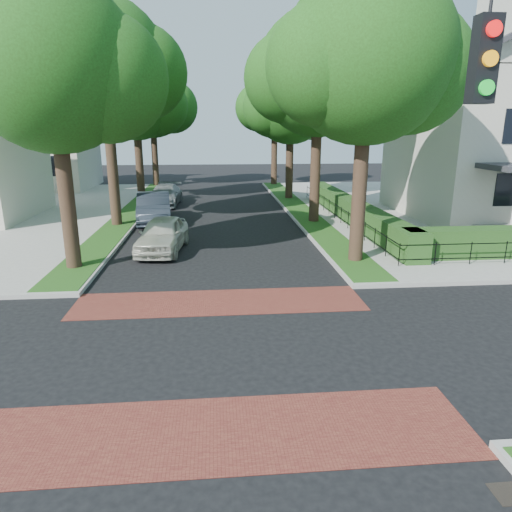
{
  "coord_description": "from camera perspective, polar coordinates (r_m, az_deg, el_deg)",
  "views": [
    {
      "loc": [
        -0.05,
        -10.23,
        5.26
      ],
      "look_at": [
        1.11,
        2.76,
        1.6
      ],
      "focal_mm": 32.0,
      "sensor_mm": 36.0,
      "label": 1
    }
  ],
  "objects": [
    {
      "name": "ground",
      "position": [
        11.51,
        -4.36,
        -11.59
      ],
      "size": [
        120.0,
        120.0,
        0.0
      ],
      "primitive_type": "plane",
      "color": "black",
      "rests_on": "ground"
    },
    {
      "name": "sidewalk_ne",
      "position": [
        35.55,
        28.5,
        5.4
      ],
      "size": [
        30.0,
        30.0,
        0.15
      ],
      "primitive_type": "cube",
      "color": "gray",
      "rests_on": "ground"
    },
    {
      "name": "crosswalk_far",
      "position": [
        14.42,
        -4.56,
        -5.75
      ],
      "size": [
        9.0,
        2.2,
        0.01
      ],
      "primitive_type": "cube",
      "color": "maroon",
      "rests_on": "ground"
    },
    {
      "name": "crosswalk_near",
      "position": [
        8.78,
        -4.02,
        -21.15
      ],
      "size": [
        9.0,
        2.2,
        0.01
      ],
      "primitive_type": "cube",
      "color": "maroon",
      "rests_on": "ground"
    },
    {
      "name": "grass_strip_ne",
      "position": [
        30.27,
        5.4,
        5.91
      ],
      "size": [
        1.6,
        29.8,
        0.02
      ],
      "primitive_type": "cube",
      "color": "#1C4714",
      "rests_on": "sidewalk_ne"
    },
    {
      "name": "grass_strip_nw",
      "position": [
        30.25,
        -15.26,
        5.42
      ],
      "size": [
        1.6,
        29.8,
        0.02
      ],
      "primitive_type": "cube",
      "color": "#1C4714",
      "rests_on": "sidewalk_nw"
    },
    {
      "name": "tree_right_near",
      "position": [
        18.51,
        13.83,
        22.6
      ],
      "size": [
        7.75,
        6.67,
        10.66
      ],
      "color": "black",
      "rests_on": "sidewalk_ne"
    },
    {
      "name": "tree_right_mid",
      "position": [
        26.24,
        7.96,
        21.51
      ],
      "size": [
        8.25,
        7.09,
        11.22
      ],
      "color": "black",
      "rests_on": "sidewalk_ne"
    },
    {
      "name": "tree_right_far",
      "position": [
        34.95,
        4.45,
        18.34
      ],
      "size": [
        7.25,
        6.23,
        9.74
      ],
      "color": "black",
      "rests_on": "sidewalk_ne"
    },
    {
      "name": "tree_right_back",
      "position": [
        43.87,
        2.45,
        18.29
      ],
      "size": [
        7.5,
        6.45,
        10.2
      ],
      "color": "black",
      "rests_on": "sidewalk_ne"
    },
    {
      "name": "tree_left_near",
      "position": [
        18.37,
        -23.58,
        20.73
      ],
      "size": [
        7.5,
        6.45,
        10.2
      ],
      "color": "black",
      "rests_on": "sidewalk_nw"
    },
    {
      "name": "tree_left_mid",
      "position": [
        26.21,
        -18.13,
        21.72
      ],
      "size": [
        8.0,
        6.88,
        11.48
      ],
      "color": "black",
      "rests_on": "sidewalk_nw"
    },
    {
      "name": "tree_left_far",
      "position": [
        34.91,
        -14.65,
        18.26
      ],
      "size": [
        7.0,
        6.02,
        9.86
      ],
      "color": "black",
      "rests_on": "sidewalk_nw"
    },
    {
      "name": "tree_left_back",
      "position": [
        43.85,
        -12.72,
        18.13
      ],
      "size": [
        7.75,
        6.66,
        10.44
      ],
      "color": "black",
      "rests_on": "sidewalk_nw"
    },
    {
      "name": "hedge_main_road",
      "position": [
        26.78,
        11.88,
        5.65
      ],
      "size": [
        1.0,
        18.0,
        1.2
      ],
      "primitive_type": "cube",
      "color": "#1D4518",
      "rests_on": "sidewalk_ne"
    },
    {
      "name": "fence_main_road",
      "position": [
        26.58,
        10.2,
        5.34
      ],
      "size": [
        0.06,
        18.0,
        0.9
      ],
      "primitive_type": null,
      "color": "black",
      "rests_on": "sidewalk_ne"
    },
    {
      "name": "house_left_far",
      "position": [
        44.96,
        -25.98,
        13.88
      ],
      "size": [
        10.0,
        9.0,
        10.14
      ],
      "color": "beige",
      "rests_on": "sidewalk_nw"
    },
    {
      "name": "parked_car_front",
      "position": [
        20.48,
        -11.6,
        2.67
      ],
      "size": [
        2.28,
        4.64,
        1.52
      ],
      "primitive_type": "imported",
      "rotation": [
        0.0,
        0.0,
        -0.11
      ],
      "color": "beige",
      "rests_on": "ground"
    },
    {
      "name": "parked_car_middle",
      "position": [
        26.91,
        -12.66,
        5.88
      ],
      "size": [
        2.42,
        5.38,
        1.71
      ],
      "primitive_type": "imported",
      "rotation": [
        0.0,
        0.0,
        0.12
      ],
      "color": "#212831",
      "rests_on": "ground"
    },
    {
      "name": "parked_car_rear",
      "position": [
        32.99,
        -11.31,
        7.47
      ],
      "size": [
        2.31,
        5.06,
        1.43
      ],
      "primitive_type": "imported",
      "rotation": [
        0.0,
        0.0,
        -0.06
      ],
      "color": "gray",
      "rests_on": "ground"
    }
  ]
}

